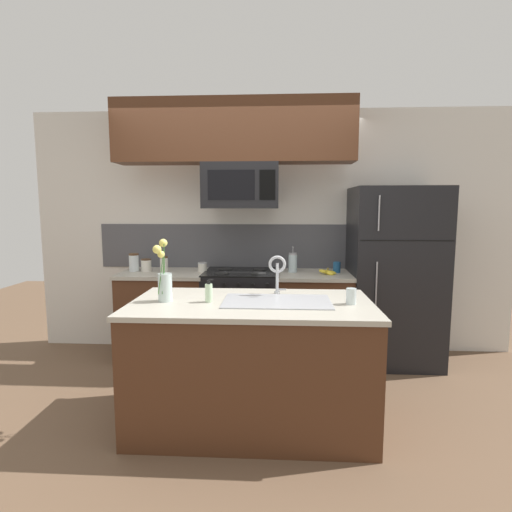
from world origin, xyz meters
TOP-DOWN VIEW (x-y plane):
  - ground_plane at (0.00, 0.00)m, footprint 10.00×10.00m
  - rear_partition at (0.30, 1.28)m, footprint 5.20×0.10m
  - splash_band at (0.00, 1.22)m, footprint 3.19×0.01m
  - back_counter_left at (-0.81, 0.90)m, footprint 0.88×0.65m
  - back_counter_right at (0.74, 0.90)m, footprint 0.75×0.65m
  - stove_range at (0.00, 0.90)m, footprint 0.76×0.64m
  - microwave at (0.00, 0.88)m, footprint 0.74×0.40m
  - upper_cabinet_band at (-0.06, 0.85)m, footprint 2.34×0.34m
  - refrigerator at (1.54, 0.92)m, footprint 0.87×0.74m
  - storage_jar_tall at (-1.13, 0.93)m, footprint 0.10×0.10m
  - storage_jar_medium at (-1.01, 0.94)m, footprint 0.11×0.11m
  - storage_jar_short at (-0.79, 0.87)m, footprint 0.08×0.08m
  - storage_jar_squat at (-0.41, 0.94)m, footprint 0.09×0.09m
  - banana_bunch at (0.87, 0.84)m, footprint 0.19×0.16m
  - french_press at (0.52, 0.96)m, footprint 0.09×0.09m
  - coffee_tin at (0.97, 0.95)m, footprint 0.08×0.08m
  - island_counter at (0.19, -0.35)m, footprint 1.71×0.91m
  - kitchen_sink at (0.37, -0.35)m, footprint 0.76×0.44m
  - sink_faucet at (0.37, -0.13)m, footprint 0.14×0.14m
  - dish_soap_bottle at (-0.11, -0.38)m, footprint 0.06×0.05m
  - drinking_glass at (0.88, -0.39)m, footprint 0.07×0.07m
  - flower_vase at (-0.43, -0.38)m, footprint 0.11×0.18m

SIDE VIEW (x-z plane):
  - ground_plane at x=0.00m, z-range 0.00..0.00m
  - island_counter at x=0.19m, z-range 0.00..0.91m
  - back_counter_left at x=-0.81m, z-range 0.00..0.91m
  - back_counter_right at x=0.74m, z-range 0.00..0.91m
  - stove_range at x=0.00m, z-range 0.00..0.93m
  - kitchen_sink at x=0.37m, z-range 0.76..0.92m
  - refrigerator at x=1.54m, z-range 0.00..1.77m
  - banana_bunch at x=0.87m, z-range 0.89..0.97m
  - storage_jar_squat at x=-0.41m, z-range 0.91..1.00m
  - coffee_tin at x=0.97m, z-range 0.91..1.02m
  - drinking_glass at x=0.88m, z-range 0.91..1.02m
  - storage_jar_medium at x=-1.01m, z-range 0.91..1.04m
  - dish_soap_bottle at x=-0.11m, z-range 0.90..1.06m
  - storage_jar_short at x=-0.79m, z-range 0.91..1.08m
  - storage_jar_tall at x=-1.13m, z-range 0.91..1.10m
  - french_press at x=0.52m, z-range 0.88..1.14m
  - flower_vase at x=-0.43m, z-range 0.83..1.27m
  - sink_faucet at x=0.37m, z-range 0.95..1.26m
  - splash_band at x=0.00m, z-range 0.91..1.39m
  - rear_partition at x=0.30m, z-range 0.00..2.60m
  - microwave at x=0.00m, z-range 1.56..2.00m
  - upper_cabinet_band at x=-0.06m, z-range 2.00..2.60m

